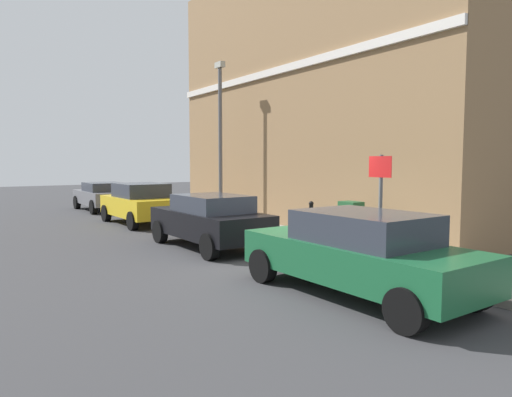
{
  "coord_description": "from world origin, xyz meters",
  "views": [
    {
      "loc": [
        -6.21,
        -7.92,
        2.31
      ],
      "look_at": [
        1.47,
        3.57,
        1.2
      ],
      "focal_mm": 32.43,
      "sensor_mm": 36.0,
      "label": 1
    }
  ],
  "objects_px": {
    "bollard_near_cabinet": "(311,218)",
    "lamppost": "(220,134)",
    "utility_cabinet": "(351,226)",
    "bollard_far_kerb": "(252,216)",
    "car_yellow": "(141,203)",
    "car_black": "(210,220)",
    "car_grey": "(103,195)",
    "street_sign": "(380,193)",
    "car_green": "(359,252)"
  },
  "relations": [
    {
      "from": "bollard_near_cabinet",
      "to": "lamppost",
      "type": "xyz_separation_m",
      "value": [
        -0.25,
        4.79,
        2.6
      ]
    },
    {
      "from": "utility_cabinet",
      "to": "bollard_far_kerb",
      "type": "bearing_deg",
      "value": 108.95
    },
    {
      "from": "car_yellow",
      "to": "bollard_near_cabinet",
      "type": "distance_m",
      "value": 7.07
    },
    {
      "from": "car_black",
      "to": "car_grey",
      "type": "bearing_deg",
      "value": -2.81
    },
    {
      "from": "car_grey",
      "to": "bollard_far_kerb",
      "type": "bearing_deg",
      "value": -173.59
    },
    {
      "from": "utility_cabinet",
      "to": "car_yellow",
      "type": "bearing_deg",
      "value": 107.23
    },
    {
      "from": "street_sign",
      "to": "lamppost",
      "type": "xyz_separation_m",
      "value": [
        0.85,
        8.26,
        1.64
      ]
    },
    {
      "from": "car_green",
      "to": "car_yellow",
      "type": "bearing_deg",
      "value": -1.95
    },
    {
      "from": "car_black",
      "to": "bollard_far_kerb",
      "type": "height_order",
      "value": "car_black"
    },
    {
      "from": "car_black",
      "to": "car_grey",
      "type": "relative_size",
      "value": 0.99
    },
    {
      "from": "car_grey",
      "to": "utility_cabinet",
      "type": "relative_size",
      "value": 3.5
    },
    {
      "from": "car_yellow",
      "to": "utility_cabinet",
      "type": "relative_size",
      "value": 3.48
    },
    {
      "from": "car_black",
      "to": "bollard_near_cabinet",
      "type": "height_order",
      "value": "car_black"
    },
    {
      "from": "utility_cabinet",
      "to": "bollard_far_kerb",
      "type": "xyz_separation_m",
      "value": [
        -1.03,
        3.0,
        0.02
      ]
    },
    {
      "from": "car_black",
      "to": "bollard_near_cabinet",
      "type": "bearing_deg",
      "value": -109.7
    },
    {
      "from": "car_black",
      "to": "car_green",
      "type": "bearing_deg",
      "value": 178.74
    },
    {
      "from": "car_green",
      "to": "car_grey",
      "type": "xyz_separation_m",
      "value": [
        0.27,
        16.56,
        -0.05
      ]
    },
    {
      "from": "utility_cabinet",
      "to": "bollard_near_cabinet",
      "type": "relative_size",
      "value": 1.11
    },
    {
      "from": "car_yellow",
      "to": "lamppost",
      "type": "height_order",
      "value": "lamppost"
    },
    {
      "from": "bollard_far_kerb",
      "to": "street_sign",
      "type": "xyz_separation_m",
      "value": [
        0.03,
        -4.81,
        0.96
      ]
    },
    {
      "from": "car_grey",
      "to": "lamppost",
      "type": "bearing_deg",
      "value": -163.73
    },
    {
      "from": "car_yellow",
      "to": "utility_cabinet",
      "type": "xyz_separation_m",
      "value": [
        2.55,
        -8.21,
        -0.1
      ]
    },
    {
      "from": "car_green",
      "to": "utility_cabinet",
      "type": "xyz_separation_m",
      "value": [
        2.65,
        2.82,
        -0.08
      ]
    },
    {
      "from": "car_green",
      "to": "car_grey",
      "type": "height_order",
      "value": "car_green"
    },
    {
      "from": "bollard_near_cabinet",
      "to": "car_grey",
      "type": "bearing_deg",
      "value": 101.61
    },
    {
      "from": "car_green",
      "to": "lamppost",
      "type": "xyz_separation_m",
      "value": [
        2.51,
        9.26,
        2.54
      ]
    },
    {
      "from": "bollard_far_kerb",
      "to": "utility_cabinet",
      "type": "bearing_deg",
      "value": -71.05
    },
    {
      "from": "car_green",
      "to": "street_sign",
      "type": "relative_size",
      "value": 1.91
    },
    {
      "from": "car_yellow",
      "to": "utility_cabinet",
      "type": "height_order",
      "value": "car_yellow"
    },
    {
      "from": "car_black",
      "to": "utility_cabinet",
      "type": "xyz_separation_m",
      "value": [
        2.66,
        -2.57,
        -0.07
      ]
    },
    {
      "from": "car_green",
      "to": "bollard_far_kerb",
      "type": "bearing_deg",
      "value": -16.99
    },
    {
      "from": "car_black",
      "to": "street_sign",
      "type": "relative_size",
      "value": 1.74
    },
    {
      "from": "bollard_near_cabinet",
      "to": "bollard_far_kerb",
      "type": "relative_size",
      "value": 1.0
    },
    {
      "from": "car_grey",
      "to": "utility_cabinet",
      "type": "height_order",
      "value": "car_grey"
    },
    {
      "from": "car_green",
      "to": "lamppost",
      "type": "height_order",
      "value": "lamppost"
    },
    {
      "from": "car_yellow",
      "to": "bollard_near_cabinet",
      "type": "bearing_deg",
      "value": -159.5
    },
    {
      "from": "utility_cabinet",
      "to": "bollard_far_kerb",
      "type": "distance_m",
      "value": 3.17
    },
    {
      "from": "car_yellow",
      "to": "car_black",
      "type": "bearing_deg",
      "value": 177.33
    },
    {
      "from": "car_green",
      "to": "street_sign",
      "type": "bearing_deg",
      "value": -60.19
    },
    {
      "from": "car_yellow",
      "to": "car_grey",
      "type": "distance_m",
      "value": 5.54
    },
    {
      "from": "car_green",
      "to": "street_sign",
      "type": "height_order",
      "value": "street_sign"
    },
    {
      "from": "car_grey",
      "to": "bollard_near_cabinet",
      "type": "distance_m",
      "value": 12.34
    },
    {
      "from": "bollard_far_kerb",
      "to": "lamppost",
      "type": "bearing_deg",
      "value": 75.64
    },
    {
      "from": "car_yellow",
      "to": "street_sign",
      "type": "height_order",
      "value": "street_sign"
    },
    {
      "from": "car_yellow",
      "to": "bollard_near_cabinet",
      "type": "xyz_separation_m",
      "value": [
        2.65,
        -6.56,
        -0.08
      ]
    },
    {
      "from": "bollard_near_cabinet",
      "to": "lamppost",
      "type": "height_order",
      "value": "lamppost"
    },
    {
      "from": "car_yellow",
      "to": "lamppost",
      "type": "bearing_deg",
      "value": -127.77
    },
    {
      "from": "car_grey",
      "to": "street_sign",
      "type": "height_order",
      "value": "street_sign"
    },
    {
      "from": "car_green",
      "to": "car_black",
      "type": "xyz_separation_m",
      "value": [
        -0.01,
        5.39,
        -0.01
      ]
    },
    {
      "from": "car_green",
      "to": "car_grey",
      "type": "relative_size",
      "value": 1.09
    }
  ]
}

